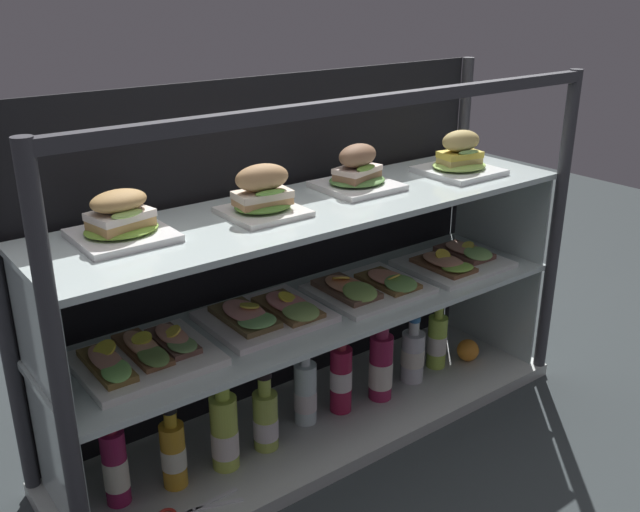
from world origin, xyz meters
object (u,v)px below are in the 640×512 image
at_px(open_sandwich_tray_mid_left, 144,356).
at_px(juice_bottle_front_right_end, 266,419).
at_px(open_sandwich_tray_left_of_center, 267,314).
at_px(juice_bottle_near_post, 224,432).
at_px(plated_roll_sandwich_mid_left, 460,159).
at_px(juice_bottle_front_middle, 341,378).
at_px(open_sandwich_tray_near_right_corner, 455,261).
at_px(plated_roll_sandwich_far_left, 357,173).
at_px(juice_bottle_back_center, 115,467).
at_px(orange_fruit_beside_bottles, 468,350).
at_px(plated_roll_sandwich_center, 263,195).
at_px(juice_bottle_front_second, 413,355).
at_px(juice_bottle_back_left, 381,366).
at_px(juice_bottle_back_right, 437,340).
at_px(juice_bottle_tucked_behind, 305,393).
at_px(open_sandwich_tray_near_left_corner, 368,287).
at_px(juice_bottle_front_left_end, 173,453).
at_px(plated_roll_sandwich_left_of_center, 121,221).

distance_m(open_sandwich_tray_mid_left, juice_bottle_front_right_end, 0.41).
xyz_separation_m(open_sandwich_tray_left_of_center, juice_bottle_near_post, (-0.16, -0.04, -0.26)).
bearing_deg(plated_roll_sandwich_mid_left, juice_bottle_front_middle, 179.53).
bearing_deg(open_sandwich_tray_near_right_corner, plated_roll_sandwich_far_left, 168.59).
bearing_deg(juice_bottle_front_right_end, open_sandwich_tray_near_right_corner, 0.09).
relative_size(open_sandwich_tray_left_of_center, juice_bottle_back_center, 1.20).
bearing_deg(juice_bottle_back_center, orange_fruit_beside_bottles, -2.20).
bearing_deg(juice_bottle_front_middle, juice_bottle_back_center, 178.47).
bearing_deg(plated_roll_sandwich_center, juice_bottle_front_second, -2.43).
distance_m(juice_bottle_back_center, juice_bottle_near_post, 0.27).
relative_size(plated_roll_sandwich_mid_left, juice_bottle_near_post, 0.77).
height_order(open_sandwich_tray_near_right_corner, orange_fruit_beside_bottles, open_sandwich_tray_near_right_corner).
xyz_separation_m(juice_bottle_back_center, juice_bottle_back_left, (0.78, -0.04, 0.00)).
height_order(open_sandwich_tray_mid_left, juice_bottle_back_left, open_sandwich_tray_mid_left).
xyz_separation_m(juice_bottle_front_second, orange_fruit_beside_bottles, (0.23, -0.02, -0.05)).
xyz_separation_m(open_sandwich_tray_left_of_center, juice_bottle_back_right, (0.62, -0.01, -0.27)).
distance_m(open_sandwich_tray_mid_left, juice_bottle_front_middle, 0.62).
height_order(plated_roll_sandwich_far_left, juice_bottle_back_left, plated_roll_sandwich_far_left).
distance_m(open_sandwich_tray_left_of_center, juice_bottle_tucked_behind, 0.29).
bearing_deg(juice_bottle_back_left, juice_bottle_back_right, 6.36).
bearing_deg(juice_bottle_back_left, juice_bottle_front_middle, 172.08).
distance_m(plated_roll_sandwich_far_left, open_sandwich_tray_mid_left, 0.72).
bearing_deg(juice_bottle_front_right_end, plated_roll_sandwich_far_left, 10.96).
bearing_deg(open_sandwich_tray_left_of_center, juice_bottle_back_left, -6.33).
height_order(open_sandwich_tray_left_of_center, juice_bottle_back_right, open_sandwich_tray_left_of_center).
xyz_separation_m(juice_bottle_back_center, juice_bottle_tucked_behind, (0.54, -0.00, -0.01)).
bearing_deg(juice_bottle_front_right_end, juice_bottle_back_left, -0.42).
xyz_separation_m(open_sandwich_tray_left_of_center, open_sandwich_tray_near_left_corner, (0.32, -0.02, -0.00)).
bearing_deg(plated_roll_sandwich_mid_left, juice_bottle_back_left, -177.03).
bearing_deg(juice_bottle_front_right_end, juice_bottle_front_second, 1.21).
bearing_deg(plated_roll_sandwich_center, open_sandwich_tray_near_right_corner, -2.78).
xyz_separation_m(juice_bottle_front_middle, juice_bottle_back_right, (0.39, 0.01, -0.01)).
bearing_deg(juice_bottle_back_left, juice_bottle_front_left_end, 179.10).
bearing_deg(plated_roll_sandwich_mid_left, open_sandwich_tray_near_left_corner, 179.69).
bearing_deg(open_sandwich_tray_near_right_corner, juice_bottle_tucked_behind, 176.82).
relative_size(open_sandwich_tray_mid_left, orange_fruit_beside_bottles, 4.21).
bearing_deg(plated_roll_sandwich_center, orange_fruit_beside_bottles, -3.46).
bearing_deg(open_sandwich_tray_mid_left, juice_bottle_near_post, -9.15).
bearing_deg(plated_roll_sandwich_center, juice_bottle_front_left_end, -174.99).
distance_m(open_sandwich_tray_mid_left, juice_bottle_back_right, 0.99).
bearing_deg(juice_bottle_front_left_end, plated_roll_sandwich_center, 5.01).
height_order(open_sandwich_tray_left_of_center, juice_bottle_front_middle, open_sandwich_tray_left_of_center).
xyz_separation_m(plated_roll_sandwich_left_of_center, open_sandwich_tray_near_right_corner, (0.98, -0.07, -0.30)).
xyz_separation_m(plated_roll_sandwich_far_left, plated_roll_sandwich_mid_left, (0.33, -0.06, -0.00)).
height_order(plated_roll_sandwich_mid_left, open_sandwich_tray_near_left_corner, plated_roll_sandwich_mid_left).
bearing_deg(plated_roll_sandwich_mid_left, plated_roll_sandwich_left_of_center, 176.45).
relative_size(juice_bottle_front_second, orange_fruit_beside_bottles, 3.03).
xyz_separation_m(open_sandwich_tray_near_left_corner, juice_bottle_near_post, (-0.48, -0.02, -0.26)).
bearing_deg(plated_roll_sandwich_far_left, plated_roll_sandwich_left_of_center, 179.57).
bearing_deg(juice_bottle_tucked_behind, juice_bottle_back_center, 179.76).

